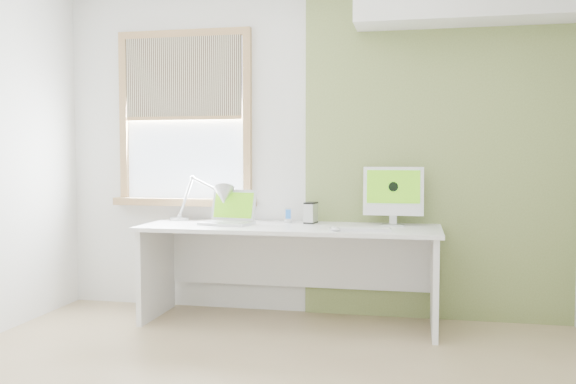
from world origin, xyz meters
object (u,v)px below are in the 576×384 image
(external_drive, at_px, (311,213))
(desk_lamp, at_px, (215,198))
(laptop, at_px, (230,215))
(imac, at_px, (393,193))
(desk, at_px, (291,251))

(external_drive, bearing_deg, desk_lamp, -172.47)
(desk_lamp, height_order, laptop, desk_lamp)
(imac, bearing_deg, desk, -169.40)
(desk_lamp, bearing_deg, external_drive, 7.53)
(imac, bearing_deg, external_drive, 179.33)
(desk, distance_m, external_drive, 0.34)
(desk_lamp, height_order, imac, imac)
(external_drive, relative_size, imac, 0.36)
(laptop, xyz_separation_m, external_drive, (0.60, 0.16, 0.02))
(laptop, height_order, external_drive, laptop)
(desk, bearing_deg, imac, 10.60)
(imac, bearing_deg, desk_lamp, -176.22)
(desk, bearing_deg, desk_lamp, 175.22)
(desk_lamp, distance_m, laptop, 0.20)
(laptop, xyz_separation_m, imac, (1.22, 0.15, 0.18))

